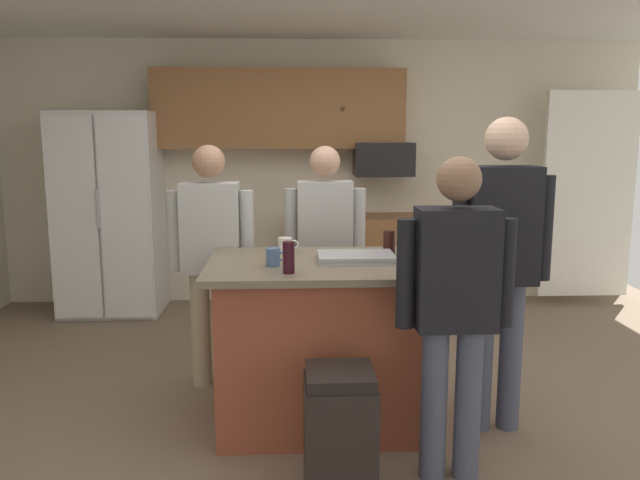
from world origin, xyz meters
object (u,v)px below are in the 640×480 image
object	(u,v)px
glass_short_whisky	(405,245)
glass_pilsner	(389,243)
glass_stout_tall	(289,257)
serving_tray	(356,257)
kitchen_island	(322,342)
person_guest_right	(325,245)
mug_blue_stoneware	(286,245)
microwave_over_range	(383,159)
refrigerator	(110,214)
person_guest_left	(455,300)
mug_ceramic_white	(273,257)
trash_bin	(340,431)
person_guest_by_door	(501,252)
person_host_foreground	(211,250)

from	to	relation	value
glass_short_whisky	glass_pilsner	bearing A→B (deg)	115.43
glass_stout_tall	serving_tray	distance (m)	0.50
kitchen_island	person_guest_right	world-z (taller)	person_guest_right
glass_pilsner	mug_blue_stoneware	xyz separation A→B (m)	(-0.63, 0.06, -0.02)
glass_pilsner	microwave_over_range	bearing A→B (deg)	82.81
refrigerator	glass_stout_tall	xyz separation A→B (m)	(1.69, -2.74, 0.11)
microwave_over_range	person_guest_left	bearing A→B (deg)	-91.98
glass_pilsner	mug_ceramic_white	bearing A→B (deg)	-154.94
mug_ceramic_white	trash_bin	xyz separation A→B (m)	(0.32, -0.64, -0.72)
glass_pilsner	mug_blue_stoneware	size ratio (longest dim) A/B	1.09
refrigerator	microwave_over_range	size ratio (longest dim) A/B	3.38
person_guest_by_door	mug_blue_stoneware	world-z (taller)	person_guest_by_door
trash_bin	refrigerator	bearing A→B (deg)	121.11
mug_blue_stoneware	microwave_over_range	bearing A→B (deg)	67.91
mug_ceramic_white	mug_blue_stoneware	bearing A→B (deg)	80.60
person_guest_left	glass_pilsner	bearing A→B (deg)	-30.61
refrigerator	trash_bin	size ratio (longest dim) A/B	3.11
mug_ceramic_white	kitchen_island	bearing A→B (deg)	21.71
person_guest_left	trash_bin	xyz separation A→B (m)	(-0.56, -0.09, -0.62)
glass_short_whisky	glass_stout_tall	size ratio (longest dim) A/B	0.98
kitchen_island	serving_tray	xyz separation A→B (m)	(0.20, 0.01, 0.50)
kitchen_island	glass_pilsner	bearing A→B (deg)	27.19
person_host_foreground	mug_ceramic_white	size ratio (longest dim) A/B	13.53
kitchen_island	glass_short_whisky	world-z (taller)	glass_short_whisky
mug_ceramic_white	trash_bin	world-z (taller)	mug_ceramic_white
person_guest_left	person_guest_right	xyz separation A→B (m)	(-0.55, 1.48, 0.01)
glass_stout_tall	trash_bin	xyz separation A→B (m)	(0.24, -0.45, -0.76)
microwave_over_range	mug_blue_stoneware	bearing A→B (deg)	-112.09
person_host_foreground	mug_blue_stoneware	distance (m)	0.59
glass_pilsner	glass_short_whisky	xyz separation A→B (m)	(0.07, -0.15, 0.01)
person_guest_left	glass_pilsner	world-z (taller)	person_guest_left
glass_short_whisky	mug_ceramic_white	bearing A→B (deg)	-167.19
glass_pilsner	mug_ceramic_white	distance (m)	0.77
kitchen_island	person_guest_right	distance (m)	0.93
glass_stout_tall	trash_bin	size ratio (longest dim) A/B	0.28
glass_stout_tall	person_guest_by_door	bearing A→B (deg)	7.66
microwave_over_range	kitchen_island	xyz separation A→B (m)	(-0.72, -2.57, -0.96)
person_host_foreground	glass_pilsner	distance (m)	1.19
kitchen_island	person_guest_by_door	world-z (taller)	person_guest_by_door
person_host_foreground	serving_tray	size ratio (longest dim) A/B	3.70
microwave_over_range	person_guest_by_door	world-z (taller)	person_guest_by_door
glass_stout_tall	serving_tray	size ratio (longest dim) A/B	0.39
person_guest_left	microwave_over_range	bearing A→B (deg)	-44.55
kitchen_island	glass_stout_tall	distance (m)	0.67
serving_tray	trash_bin	bearing A→B (deg)	-101.11
microwave_over_range	mug_ceramic_white	xyz separation A→B (m)	(-0.99, -2.68, -0.42)
kitchen_island	trash_bin	size ratio (longest dim) A/B	2.16
mug_blue_stoneware	glass_short_whisky	bearing A→B (deg)	-16.74
person_host_foreground	serving_tray	xyz separation A→B (m)	(0.91, -0.58, 0.06)
person_guest_left	mug_ceramic_white	bearing A→B (deg)	15.63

